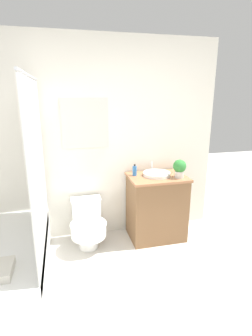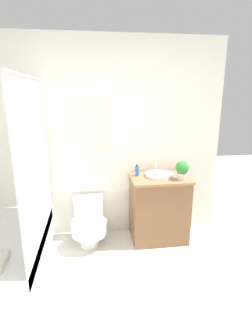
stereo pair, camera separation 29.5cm
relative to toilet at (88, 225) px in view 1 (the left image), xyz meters
The scene contains 7 objects.
wall_back 1.02m from the toilet, 76.81° to the left, with size 3.35×0.07×2.50m.
shower_area 0.89m from the toilet, 148.54° to the right, with size 0.64×1.51×1.98m.
toilet is the anchor object (origin of this frame).
vanity 0.90m from the toilet, ahead, with size 0.71×0.53×0.84m.
sink 1.06m from the toilet, ahead, with size 0.34×0.38×0.13m.
soap_bottle 0.88m from the toilet, ahead, with size 0.05×0.05×0.15m.
potted_plant 1.31m from the toilet, ahead, with size 0.16×0.16×0.23m.
Camera 1 is at (-0.31, -1.22, 1.83)m, focal length 28.00 mm.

